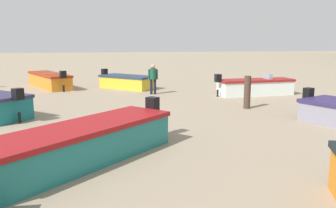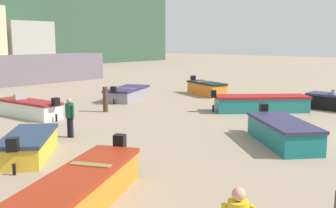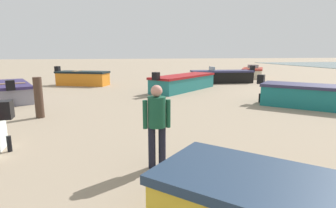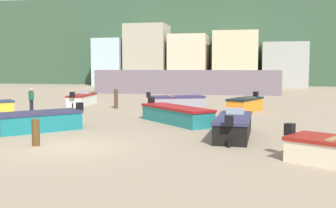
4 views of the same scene
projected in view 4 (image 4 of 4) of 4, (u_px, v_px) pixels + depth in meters
ground_plane at (69, 148)px, 15.03m from camera, size 160.00×160.00×0.00m
headland_hill at (215, 45)px, 78.78m from camera, size 90.00×32.00×14.34m
harbor_pier at (186, 82)px, 44.24m from camera, size 20.38×2.40×2.62m
townhouse_left at (113, 62)px, 63.93m from camera, size 4.51×6.98×7.31m
townhouse_centre_left at (148, 56)px, 62.53m from camera, size 6.26×6.67×9.41m
townhouse_centre at (189, 61)px, 60.96m from camera, size 5.63×5.88×7.76m
townhouse_centre_right at (235, 59)px, 59.66m from camera, size 6.45×6.07×8.14m
townhouse_far_right at (284, 65)px, 58.43m from camera, size 6.26×6.16×6.44m
boat_orange_1 at (245, 105)px, 26.79m from camera, size 2.51×3.76×1.27m
boat_white_3 at (82, 99)px, 31.59m from camera, size 1.54×4.38×1.17m
boat_black_7 at (234, 126)px, 17.26m from camera, size 1.59×4.76×1.22m
boat_grey_8 at (176, 101)px, 30.56m from camera, size 4.47×3.21×1.12m
boat_teal_9 at (176, 115)px, 21.51m from camera, size 4.58×4.73×1.22m
boat_teal_10 at (39, 121)px, 18.90m from camera, size 3.77×3.88×1.24m
mooring_post_near_water at (36, 132)px, 15.37m from camera, size 0.29×0.29×1.03m
mooring_post_mid_beach at (116, 99)px, 28.97m from camera, size 0.28×0.28×1.39m
beach_walker_foreground at (31, 98)px, 26.64m from camera, size 0.34×0.53×1.62m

